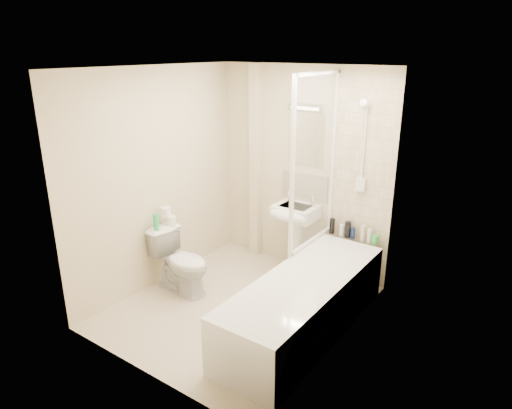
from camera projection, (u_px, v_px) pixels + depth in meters
The scene contains 26 objects.
floor at pixel (239, 307), 4.76m from camera, with size 2.50×2.50×0.00m, color beige.
wall_back at pixel (302, 171), 5.33m from camera, with size 2.20×0.02×2.40m, color beige.
wall_left at pixel (157, 180), 4.97m from camera, with size 0.02×2.50×2.40m, color beige.
wall_right at pixel (343, 222), 3.77m from camera, with size 0.02×2.50×2.40m, color beige.
ceiling at pixel (235, 68), 3.97m from camera, with size 2.20×2.50×0.02m, color white.
tile_back at pixel (364, 161), 4.84m from camera, with size 0.70×0.01×1.75m, color beige.
tile_right at pixel (345, 195), 3.73m from camera, with size 0.01×2.10×1.75m, color beige.
pipe_boxing at pixel (256, 164), 5.62m from camera, with size 0.12×0.12×2.40m, color beige.
splashback at pixel (304, 185), 5.36m from camera, with size 0.60×0.01×0.30m, color beige.
mirror at pixel (306, 139), 5.17m from camera, with size 0.46×0.01×0.60m, color white.
strip_light at pixel (306, 106), 5.03m from camera, with size 0.42×0.07×0.07m, color silver.
bathtub at pixel (304, 303), 4.29m from camera, with size 0.70×2.10×0.55m.
shower_screen at pixel (315, 162), 4.68m from camera, with size 0.04×0.92×1.80m.
shower_fixture at pixel (363, 150), 4.77m from camera, with size 0.10×0.16×0.99m.
pedestal_sink at pixel (294, 220), 5.30m from camera, with size 0.49×0.46×0.95m.
bottle_black_a at pixel (332, 226), 5.19m from camera, with size 0.06×0.06×0.18m, color black.
bottle_white_a at pixel (342, 230), 5.13m from camera, with size 0.06×0.06×0.13m, color silver.
bottle_black_b at pixel (348, 229), 5.09m from camera, with size 0.07×0.07×0.18m, color black.
bottle_blue at pixel (353, 233), 5.06m from camera, with size 0.05×0.05×0.13m, color #122150.
bottle_cream at pixel (363, 233), 4.99m from camera, with size 0.05×0.05×0.18m, color beige.
bottle_white_b at pixel (369, 236), 4.95m from camera, with size 0.05×0.05×0.15m, color silver.
bottle_green at pixel (375, 240), 4.93m from camera, with size 0.07×0.07×0.10m, color green.
toilet at pixel (181, 262), 4.98m from camera, with size 0.70×0.42×0.70m, color white.
toilet_roll_lower at pixel (171, 220), 5.05m from camera, with size 0.10×0.10×0.10m, color white.
toilet_roll_upper at pixel (166, 212), 5.01m from camera, with size 0.11×0.11×0.11m, color white.
green_bottle at pixel (156, 222), 4.89m from camera, with size 0.06×0.06×0.19m, color #29C961.
Camera 1 is at (2.54, -3.28, 2.57)m, focal length 32.00 mm.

